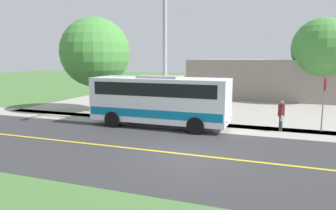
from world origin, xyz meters
TOP-DOWN VIEW (x-y plane):
  - ground_plane at (0.00, 0.00)m, footprint 120.00×120.00m
  - road_surface at (0.00, 0.00)m, footprint 8.00×100.00m
  - sidewalk at (-5.20, 0.00)m, footprint 2.40×100.00m
  - parking_lot_surface at (-12.40, 3.00)m, footprint 14.00×36.00m
  - road_centre_line at (0.00, 0.00)m, footprint 0.16×100.00m
  - shuttle_bus_front at (-4.49, -3.00)m, footprint 2.63×7.78m
  - pedestrian_with_bags at (-5.57, 3.43)m, footprint 0.72×0.34m
  - stop_sign at (-6.10, 5.45)m, footprint 0.76×0.07m
  - street_light_pole at (-4.89, -2.90)m, footprint 1.97×0.24m
  - tree_curbside at (-7.40, -8.99)m, footprint 4.85×4.85m
  - tree_lot_edge at (-17.40, 6.48)m, footprint 4.99×4.99m
  - commercial_building at (-21.40, 5.29)m, footprint 10.00×20.65m

SIDE VIEW (x-z plane):
  - ground_plane at x=0.00m, z-range 0.00..0.00m
  - sidewalk at x=-5.20m, z-range 0.00..0.01m
  - parking_lot_surface at x=-12.40m, z-range 0.00..0.01m
  - road_surface at x=0.00m, z-range 0.00..0.01m
  - road_centre_line at x=0.00m, z-range 0.01..0.01m
  - pedestrian_with_bags at x=-5.57m, z-range 0.05..1.68m
  - shuttle_bus_front at x=-4.49m, z-range 0.15..3.00m
  - commercial_building at x=-21.40m, z-range 0.00..3.61m
  - stop_sign at x=-6.10m, z-range 0.52..3.40m
  - tree_curbside at x=-7.40m, z-range 0.88..7.50m
  - tree_lot_edge at x=-17.40m, z-range 1.04..8.13m
  - street_light_pole at x=-4.89m, z-range 0.41..9.09m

